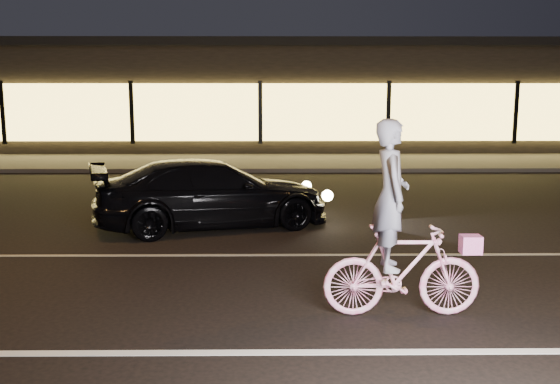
{
  "coord_description": "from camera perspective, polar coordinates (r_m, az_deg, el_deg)",
  "views": [
    {
      "loc": [
        0.47,
        -7.18,
        2.56
      ],
      "look_at": [
        0.55,
        0.6,
        1.22
      ],
      "focal_mm": 40.0,
      "sensor_mm": 36.0,
      "label": 1
    }
  ],
  "objects": [
    {
      "name": "lane_stripe_near",
      "position": [
        6.25,
        -5.0,
        -14.43
      ],
      "size": [
        60.0,
        0.12,
        0.01
      ],
      "primitive_type": "cube",
      "color": "silver",
      "rests_on": "ground"
    },
    {
      "name": "ground",
      "position": [
        7.64,
        -4.13,
        -9.84
      ],
      "size": [
        90.0,
        90.0,
        0.0
      ],
      "primitive_type": "plane",
      "color": "black",
      "rests_on": "ground"
    },
    {
      "name": "lane_stripe_far",
      "position": [
        9.54,
        -3.4,
        -5.78
      ],
      "size": [
        60.0,
        0.1,
        0.01
      ],
      "primitive_type": "cube",
      "color": "gray",
      "rests_on": "ground"
    },
    {
      "name": "cyclist",
      "position": [
        7.03,
        10.83,
        -5.04
      ],
      "size": [
        1.75,
        0.6,
        2.21
      ],
      "rotation": [
        0.0,
        0.0,
        1.57
      ],
      "color": "#F4388B",
      "rests_on": "ground"
    },
    {
      "name": "storefront",
      "position": [
        26.15,
        -1.62,
        8.88
      ],
      "size": [
        25.4,
        8.42,
        4.2
      ],
      "color": "black",
      "rests_on": "ground"
    },
    {
      "name": "sedan",
      "position": [
        11.35,
        -6.19,
        -0.15
      ],
      "size": [
        4.56,
        2.89,
        1.23
      ],
      "rotation": [
        0.0,
        0.0,
        1.87
      ],
      "color": "black",
      "rests_on": "ground"
    },
    {
      "name": "sidewalk",
      "position": [
        20.34,
        -1.9,
        2.72
      ],
      "size": [
        30.0,
        4.0,
        0.12
      ],
      "primitive_type": "cube",
      "color": "#383533",
      "rests_on": "ground"
    }
  ]
}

